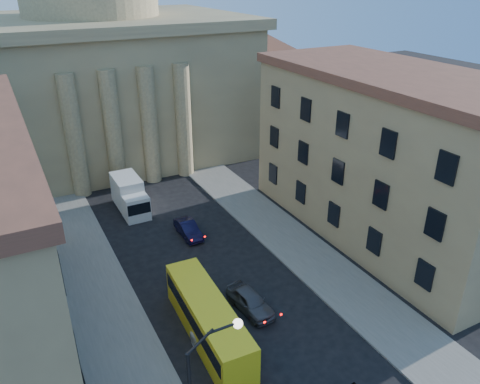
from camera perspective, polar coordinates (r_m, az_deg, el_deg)
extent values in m
cube|color=#5F5D57|center=(32.46, -14.41, -18.11)|extent=(5.00, 60.00, 0.15)
cube|color=#5F5D57|center=(38.35, 11.23, -10.02)|extent=(5.00, 60.00, 0.15)
cube|color=#7F6D4E|center=(64.36, -16.51, 11.87)|extent=(34.00, 26.00, 16.00)
cube|color=#7F6D4E|center=(63.06, -17.50, 19.27)|extent=(35.50, 27.50, 1.20)
cube|color=#7F6D4E|center=(70.23, 1.34, 11.86)|extent=(13.00, 13.00, 11.00)
cone|color=brown|center=(68.85, 1.40, 17.94)|extent=(26.02, 26.02, 4.00)
cylinder|color=#7F6D4E|center=(51.22, -19.56, 6.34)|extent=(1.80, 1.80, 13.00)
cylinder|color=#7F6D4E|center=(51.86, -15.22, 7.15)|extent=(1.80, 1.80, 13.00)
cylinder|color=#7F6D4E|center=(52.80, -10.99, 7.90)|extent=(1.80, 1.80, 13.00)
cylinder|color=#7F6D4E|center=(54.02, -6.92, 8.58)|extent=(1.80, 1.80, 13.00)
cube|color=#A0895E|center=(42.95, 17.66, 3.75)|extent=(11.00, 26.00, 14.00)
cube|color=brown|center=(40.97, 19.03, 13.26)|extent=(11.60, 26.60, 0.80)
cylinder|color=black|center=(20.01, -4.94, -17.78)|extent=(1.30, 0.12, 0.96)
cylinder|color=black|center=(20.10, -2.24, -16.29)|extent=(1.30, 0.12, 0.12)
sphere|color=white|center=(20.38, -0.27, -15.75)|extent=(0.44, 0.44, 0.44)
imported|color=white|center=(30.70, -1.94, -18.53)|extent=(3.01, 5.37, 1.42)
imported|color=#48474C|center=(34.09, 1.26, -13.15)|extent=(2.23, 4.58, 1.50)
imported|color=black|center=(42.94, -6.33, -4.52)|extent=(1.43, 4.10, 1.35)
cube|color=yellow|center=(31.58, -3.91, -15.29)|extent=(2.75, 10.34, 2.89)
cube|color=black|center=(31.28, -3.94, -14.64)|extent=(2.78, 9.78, 1.03)
cylinder|color=black|center=(29.50, -2.75, -21.53)|extent=(0.32, 0.94, 0.93)
cylinder|color=black|center=(30.03, 0.74, -20.44)|extent=(0.32, 0.94, 0.93)
cylinder|color=black|center=(34.71, -7.69, -13.21)|extent=(0.32, 0.94, 0.93)
cylinder|color=black|center=(35.16, -4.75, -12.46)|extent=(0.32, 0.94, 0.93)
cube|color=silver|center=(46.54, -12.58, -1.77)|extent=(2.33, 2.43, 2.41)
cube|color=black|center=(45.40, -12.20, -2.02)|extent=(2.21, 0.14, 1.10)
cube|color=silver|center=(48.67, -13.56, 0.10)|extent=(2.44, 4.23, 3.11)
cylinder|color=black|center=(46.33, -13.54, -3.06)|extent=(0.29, 0.91, 0.90)
cylinder|color=black|center=(46.76, -11.18, -2.53)|extent=(0.29, 0.91, 0.90)
cylinder|color=black|center=(49.83, -14.80, -1.09)|extent=(0.29, 0.91, 0.90)
cylinder|color=black|center=(50.24, -12.60, -0.62)|extent=(0.29, 0.91, 0.90)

